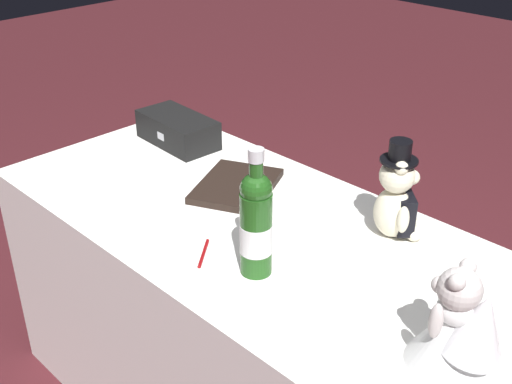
{
  "coord_description": "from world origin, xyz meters",
  "views": [
    {
      "loc": [
        1.1,
        -1.1,
        1.73
      ],
      "look_at": [
        0.0,
        0.0,
        0.89
      ],
      "focal_mm": 45.26,
      "sensor_mm": 36.0,
      "label": 1
    }
  ],
  "objects": [
    {
      "name": "teddy_bear_bride",
      "position": [
        0.68,
        -0.11,
        0.89
      ],
      "size": [
        0.22,
        0.18,
        0.24
      ],
      "color": "white",
      "rests_on": "reception_table"
    },
    {
      "name": "signing_pen",
      "position": [
        0.01,
        -0.2,
        0.79
      ],
      "size": [
        0.09,
        0.11,
        0.01
      ],
      "color": "maroon",
      "rests_on": "reception_table"
    },
    {
      "name": "guestbook",
      "position": [
        -0.19,
        0.1,
        0.8
      ],
      "size": [
        0.32,
        0.35,
        0.02
      ],
      "primitive_type": "cube",
      "rotation": [
        0.0,
        0.0,
        0.45
      ],
      "color": "black",
      "rests_on": "reception_table"
    },
    {
      "name": "reception_table",
      "position": [
        0.0,
        0.0,
        0.39
      ],
      "size": [
        1.69,
        0.76,
        0.79
      ],
      "primitive_type": "cube",
      "color": "white",
      "rests_on": "ground_plane"
    },
    {
      "name": "teddy_bear_groom",
      "position": [
        0.31,
        0.22,
        0.9
      ],
      "size": [
        0.14,
        0.13,
        0.28
      ],
      "color": "#EFE5C4",
      "rests_on": "reception_table"
    },
    {
      "name": "gift_case_black",
      "position": [
        -0.59,
        0.2,
        0.84
      ],
      "size": [
        0.31,
        0.17,
        0.1
      ],
      "color": "black",
      "rests_on": "reception_table"
    },
    {
      "name": "champagne_bottle",
      "position": [
        0.16,
        -0.16,
        0.93
      ],
      "size": [
        0.08,
        0.08,
        0.34
      ],
      "color": "#1E4F18",
      "rests_on": "reception_table"
    }
  ]
}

